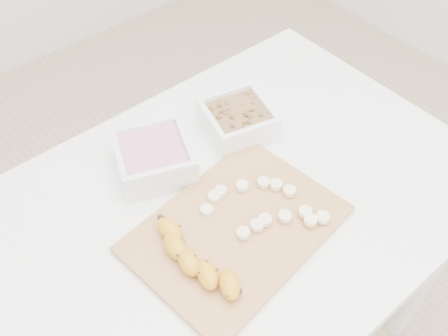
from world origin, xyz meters
TOP-DOWN VIEW (x-y plane):
  - table at (0.00, 0.00)m, footprint 1.00×0.70m
  - bowl_yogurt at (-0.08, 0.16)m, footprint 0.19×0.19m
  - bowl_granola at (0.13, 0.14)m, footprint 0.17×0.17m
  - cutting_board at (-0.05, -0.06)m, footprint 0.41×0.31m
  - banana at (-0.15, -0.08)m, footprint 0.08×0.20m
  - banana_slices at (0.02, -0.07)m, footprint 0.18×0.20m

SIDE VIEW (x-z plane):
  - table at x=0.00m, z-range 0.28..1.03m
  - cutting_board at x=-0.05m, z-range 0.75..0.76m
  - banana_slices at x=0.02m, z-range 0.76..0.78m
  - banana at x=-0.15m, z-range 0.77..0.80m
  - bowl_granola at x=0.13m, z-range 0.75..0.82m
  - bowl_yogurt at x=-0.08m, z-range 0.75..0.82m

